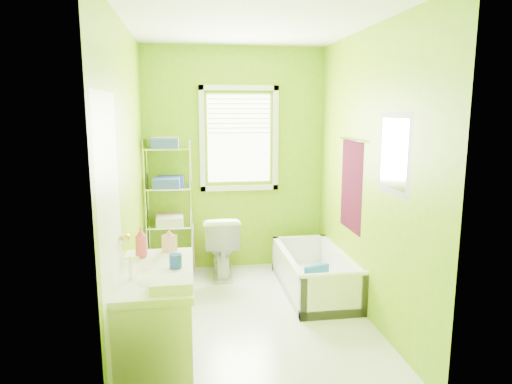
{
  "coord_description": "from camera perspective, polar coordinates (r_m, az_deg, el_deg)",
  "views": [
    {
      "loc": [
        -0.55,
        -3.87,
        1.89
      ],
      "look_at": [
        0.07,
        0.25,
        1.13
      ],
      "focal_mm": 32.0,
      "sensor_mm": 36.0,
      "label": 1
    }
  ],
  "objects": [
    {
      "name": "ground",
      "position": [
        4.35,
        -0.45,
        -15.46
      ],
      "size": [
        2.9,
        2.9,
        0.0
      ],
      "primitive_type": "plane",
      "color": "silver",
      "rests_on": "ground"
    },
    {
      "name": "room_envelope",
      "position": [
        3.93,
        -0.48,
        5.3
      ],
      "size": [
        2.14,
        2.94,
        2.62
      ],
      "color": "#6F9B07",
      "rests_on": "ground"
    },
    {
      "name": "window",
      "position": [
        5.34,
        -2.12,
        7.36
      ],
      "size": [
        0.92,
        0.05,
        1.22
      ],
      "color": "white",
      "rests_on": "ground"
    },
    {
      "name": "door",
      "position": [
        3.05,
        -17.5,
        -7.16
      ],
      "size": [
        0.09,
        0.8,
        2.0
      ],
      "color": "white",
      "rests_on": "ground"
    },
    {
      "name": "right_wall_decor",
      "position": [
        4.21,
        13.67,
        2.24
      ],
      "size": [
        0.04,
        1.48,
        1.17
      ],
      "color": "#3A0616",
      "rests_on": "ground"
    },
    {
      "name": "bathtub",
      "position": [
        4.88,
        7.38,
        -10.77
      ],
      "size": [
        0.64,
        1.37,
        0.44
      ],
      "color": "white",
      "rests_on": "ground"
    },
    {
      "name": "toilet",
      "position": [
        5.26,
        -4.4,
        -6.62
      ],
      "size": [
        0.41,
        0.71,
        0.72
      ],
      "primitive_type": "imported",
      "rotation": [
        0.0,
        0.0,
        3.12
      ],
      "color": "white",
      "rests_on": "ground"
    },
    {
      "name": "vanity",
      "position": [
        3.45,
        -12.28,
        -15.26
      ],
      "size": [
        0.53,
        1.03,
        1.02
      ],
      "color": "silver",
      "rests_on": "ground"
    },
    {
      "name": "wire_shelf_unit",
      "position": [
        5.24,
        -10.75,
        -0.07
      ],
      "size": [
        0.54,
        0.42,
        1.58
      ],
      "color": "silver",
      "rests_on": "ground"
    }
  ]
}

